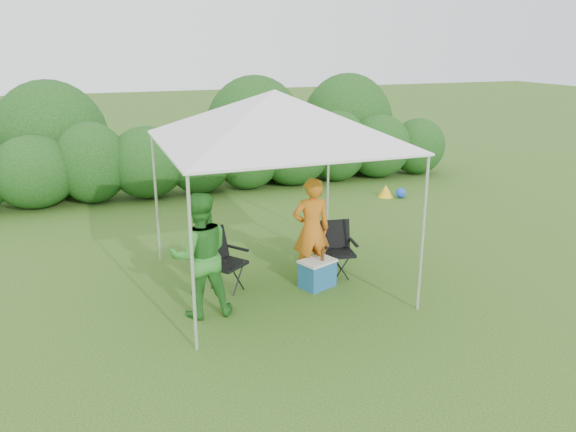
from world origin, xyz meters
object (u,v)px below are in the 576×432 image
object	(u,v)px
man	(311,230)
woman	(200,255)
canopy	(275,117)
chair_right	(337,245)
chair_left	(222,256)
cooler	(317,273)

from	to	relation	value
man	woman	xyz separation A→B (m)	(-1.78, -0.55, 0.04)
canopy	chair_right	distance (m)	2.22
chair_left	man	xyz separation A→B (m)	(1.33, -0.15, 0.29)
canopy	cooler	distance (m)	2.34
woman	cooler	world-z (taller)	woman
chair_left	canopy	bearing A→B (deg)	-41.82
chair_left	woman	bearing A→B (deg)	-158.88
canopy	cooler	world-z (taller)	canopy
canopy	chair_left	bearing A→B (deg)	174.85
chair_right	man	xyz separation A→B (m)	(-0.46, -0.07, 0.32)
man	woman	size ratio (longest dim) A/B	0.95
chair_left	man	distance (m)	1.37
canopy	chair_right	size ratio (longest dim) A/B	3.73
chair_right	man	size ratio (longest dim) A/B	0.53
cooler	man	bearing A→B (deg)	65.66
chair_left	cooler	world-z (taller)	chair_left
canopy	chair_left	size ratio (longest dim) A/B	3.50
man	cooler	size ratio (longest dim) A/B	2.67
canopy	chair_left	distance (m)	2.12
man	woman	distance (m)	1.86
woman	chair_left	bearing A→B (deg)	-119.05
chair_right	chair_left	distance (m)	1.79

